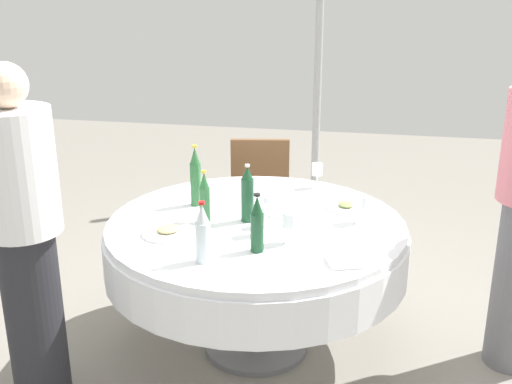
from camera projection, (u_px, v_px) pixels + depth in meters
The scene contains 20 objects.
ground_plane at pixel (256, 347), 3.49m from camera, with size 10.00×10.00×0.00m, color gray.
dining_table at pixel (256, 248), 3.29m from camera, with size 1.55×1.55×0.74m.
bottle_clear_inner at pixel (203, 234), 2.76m from camera, with size 0.07×0.07×0.28m.
bottle_dark_green_left at pixel (257, 225), 2.86m from camera, with size 0.06×0.06×0.28m.
bottle_dark_green_south at pixel (247, 195), 3.21m from camera, with size 0.07×0.07×0.30m.
bottle_green_west at pixel (196, 177), 3.42m from camera, with size 0.06×0.06×0.34m.
bottle_green_near at pixel (205, 199), 3.19m from camera, with size 0.06×0.06×0.28m.
wine_glass_west at pixel (290, 220), 2.96m from camera, with size 0.07×0.07×0.15m.
wine_glass_near at pixel (360, 204), 3.20m from camera, with size 0.07×0.07×0.14m.
wine_glass_front at pixel (260, 215), 3.05m from camera, with size 0.07×0.07×0.14m.
wine_glass_mid at pixel (317, 171), 3.72m from camera, with size 0.06×0.06×0.15m.
wine_glass_outer at pixel (270, 205), 3.16m from camera, with size 0.06×0.06×0.15m.
plate_outer at pixel (282, 210), 3.38m from camera, with size 0.24×0.24×0.02m.
plate_rear at pixel (346, 207), 3.41m from camera, with size 0.20×0.20×0.04m.
plate_east at pixel (168, 232), 3.09m from camera, with size 0.25×0.25×0.04m.
knife_left at pixel (211, 247), 2.94m from camera, with size 0.18×0.02×0.01m, color silver.
folded_napkin at pixel (344, 260), 2.78m from camera, with size 0.15×0.15×0.02m, color white.
person_inner at pixel (25, 239), 2.78m from camera, with size 0.34×0.34×1.61m.
chair_front at pixel (260, 184), 4.51m from camera, with size 0.46×0.46×0.87m.
tent_pole_main at pixel (318, 55), 5.57m from camera, with size 0.07×0.07×2.49m, color #B2B5B7.
Camera 1 is at (2.95, 0.57, 1.95)m, focal length 44.63 mm.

